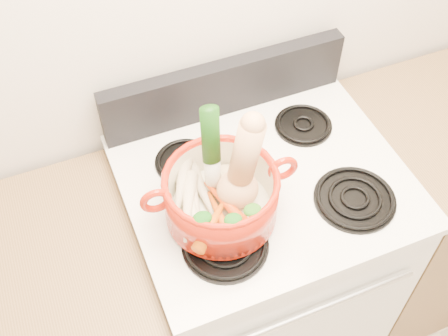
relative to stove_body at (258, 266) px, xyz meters
name	(u,v)px	position (x,y,z in m)	size (l,w,h in m)	color
wall_back	(218,3)	(0.00, 0.35, 0.84)	(3.50, 0.02, 2.60)	silver
stove_body	(258,266)	(0.00, 0.00, 0.00)	(0.76, 0.65, 0.92)	white
cooktop	(266,182)	(0.00, 0.00, 0.47)	(0.78, 0.67, 0.03)	white
control_backsplash	(225,87)	(0.00, 0.30, 0.58)	(0.76, 0.05, 0.18)	black
oven_handle	(316,310)	(0.00, -0.34, 0.32)	(0.02, 0.02, 0.60)	silver
burner_front_left	(225,244)	(-0.19, -0.16, 0.50)	(0.22, 0.22, 0.02)	black
burner_front_right	(355,198)	(0.19, -0.16, 0.50)	(0.22, 0.22, 0.02)	black
burner_back_left	(185,161)	(-0.19, 0.14, 0.50)	(0.17, 0.17, 0.02)	black
burner_back_right	(303,124)	(0.19, 0.14, 0.50)	(0.17, 0.17, 0.02)	black
dutch_oven	(221,196)	(-0.16, -0.07, 0.58)	(0.29, 0.29, 0.14)	#A31A0A
pot_handle_left	(156,201)	(-0.33, -0.06, 0.63)	(0.08, 0.08, 0.02)	#A31A0A
pot_handle_right	(283,169)	(0.00, -0.08, 0.63)	(0.08, 0.08, 0.02)	#A31A0A
squash	(238,167)	(-0.12, -0.07, 0.67)	(0.11, 0.11, 0.28)	tan
leek	(212,154)	(-0.17, -0.02, 0.69)	(0.05, 0.05, 0.30)	beige
ginger	(225,174)	(-0.12, 0.01, 0.56)	(0.08, 0.06, 0.04)	tan
parsnip_0	(204,194)	(-0.20, -0.03, 0.56)	(0.04, 0.04, 0.21)	beige
parsnip_1	(193,211)	(-0.24, -0.08, 0.57)	(0.04, 0.04, 0.20)	#EFE4C2
parsnip_2	(194,200)	(-0.23, -0.05, 0.57)	(0.04, 0.04, 0.17)	beige
parsnip_3	(188,206)	(-0.25, -0.07, 0.58)	(0.04, 0.04, 0.19)	beige
parsnip_4	(181,186)	(-0.25, -0.01, 0.59)	(0.04, 0.04, 0.21)	beige
carrot_0	(221,220)	(-0.19, -0.12, 0.56)	(0.03, 0.03, 0.17)	#BF4209
carrot_1	(213,224)	(-0.21, -0.13, 0.57)	(0.04, 0.04, 0.17)	#D0580A
carrot_2	(227,206)	(-0.16, -0.10, 0.57)	(0.03, 0.03, 0.18)	#D83F0A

